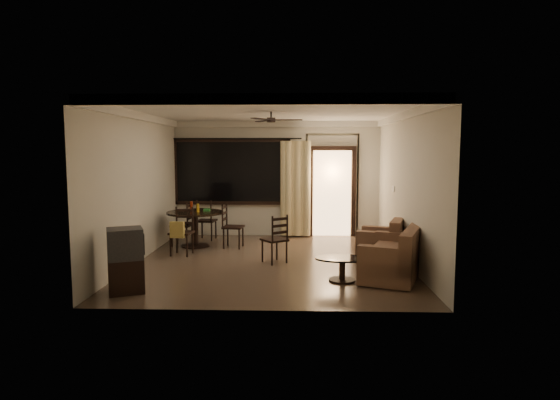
{
  "coord_description": "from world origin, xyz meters",
  "views": [
    {
      "loc": [
        0.44,
        -8.68,
        2.08
      ],
      "look_at": [
        0.16,
        0.2,
        1.15
      ],
      "focal_mm": 30.0,
      "sensor_mm": 36.0,
      "label": 1
    }
  ],
  "objects_px": {
    "tv_cabinet": "(126,260)",
    "coffee_table": "(342,265)",
    "dining_chair_south": "(182,240)",
    "armchair": "(383,245)",
    "dining_chair_west": "(183,233)",
    "side_chair": "(275,248)",
    "dining_chair_east": "(233,235)",
    "dining_chair_north": "(207,228)",
    "sofa": "(396,258)",
    "dining_table": "(195,219)"
  },
  "relations": [
    {
      "from": "dining_chair_east",
      "to": "armchair",
      "type": "xyz_separation_m",
      "value": [
        2.99,
        -1.22,
        0.05
      ]
    },
    {
      "from": "dining_chair_south",
      "to": "armchair",
      "type": "height_order",
      "value": "dining_chair_south"
    },
    {
      "from": "dining_table",
      "to": "tv_cabinet",
      "type": "height_order",
      "value": "dining_table"
    },
    {
      "from": "dining_table",
      "to": "armchair",
      "type": "bearing_deg",
      "value": -19.05
    },
    {
      "from": "dining_chair_south",
      "to": "dining_chair_north",
      "type": "bearing_deg",
      "value": 90.0
    },
    {
      "from": "dining_chair_west",
      "to": "coffee_table",
      "type": "xyz_separation_m",
      "value": [
        3.24,
        -2.75,
        -0.03
      ]
    },
    {
      "from": "armchair",
      "to": "dining_table",
      "type": "bearing_deg",
      "value": 179.4
    },
    {
      "from": "dining_table",
      "to": "dining_chair_south",
      "type": "bearing_deg",
      "value": -96.93
    },
    {
      "from": "dining_chair_north",
      "to": "armchair",
      "type": "xyz_separation_m",
      "value": [
        3.73,
        -2.1,
        0.05
      ]
    },
    {
      "from": "dining_chair_west",
      "to": "dining_chair_east",
      "type": "distance_m",
      "value": 1.16
    },
    {
      "from": "dining_table",
      "to": "coffee_table",
      "type": "height_order",
      "value": "dining_table"
    },
    {
      "from": "sofa",
      "to": "side_chair",
      "type": "height_order",
      "value": "side_chair"
    },
    {
      "from": "dining_chair_north",
      "to": "tv_cabinet",
      "type": "distance_m",
      "value": 4.15
    },
    {
      "from": "dining_table",
      "to": "dining_chair_west",
      "type": "height_order",
      "value": "dining_table"
    },
    {
      "from": "dining_chair_west",
      "to": "dining_chair_north",
      "type": "distance_m",
      "value": 0.79
    },
    {
      "from": "dining_chair_east",
      "to": "dining_chair_south",
      "type": "relative_size",
      "value": 1.0
    },
    {
      "from": "side_chair",
      "to": "tv_cabinet",
      "type": "bearing_deg",
      "value": 5.75
    },
    {
      "from": "dining_table",
      "to": "sofa",
      "type": "distance_m",
      "value": 4.54
    },
    {
      "from": "dining_chair_south",
      "to": "side_chair",
      "type": "bearing_deg",
      "value": -10.55
    },
    {
      "from": "dining_chair_west",
      "to": "dining_chair_east",
      "type": "relative_size",
      "value": 1.0
    },
    {
      "from": "dining_table",
      "to": "dining_chair_west",
      "type": "relative_size",
      "value": 1.29
    },
    {
      "from": "dining_table",
      "to": "dining_chair_east",
      "type": "bearing_deg",
      "value": -6.9
    },
    {
      "from": "coffee_table",
      "to": "side_chair",
      "type": "bearing_deg",
      "value": 133.28
    },
    {
      "from": "side_chair",
      "to": "armchair",
      "type": "bearing_deg",
      "value": 147.42
    },
    {
      "from": "dining_chair_east",
      "to": "dining_chair_south",
      "type": "height_order",
      "value": "same"
    },
    {
      "from": "dining_chair_west",
      "to": "dining_chair_north",
      "type": "height_order",
      "value": "same"
    },
    {
      "from": "dining_chair_south",
      "to": "dining_chair_north",
      "type": "height_order",
      "value": "same"
    },
    {
      "from": "dining_chair_west",
      "to": "dining_chair_east",
      "type": "xyz_separation_m",
      "value": [
        1.14,
        -0.2,
        0.0
      ]
    },
    {
      "from": "dining_chair_west",
      "to": "sofa",
      "type": "bearing_deg",
      "value": 65.52
    },
    {
      "from": "dining_chair_south",
      "to": "sofa",
      "type": "xyz_separation_m",
      "value": [
        3.94,
        -1.57,
        0.02
      ]
    },
    {
      "from": "tv_cabinet",
      "to": "side_chair",
      "type": "xyz_separation_m",
      "value": [
        2.12,
        1.9,
        -0.21
      ]
    },
    {
      "from": "dining_chair_south",
      "to": "tv_cabinet",
      "type": "relative_size",
      "value": 0.99
    },
    {
      "from": "dining_chair_north",
      "to": "tv_cabinet",
      "type": "height_order",
      "value": "tv_cabinet"
    },
    {
      "from": "dining_chair_south",
      "to": "tv_cabinet",
      "type": "distance_m",
      "value": 2.51
    },
    {
      "from": "dining_chair_east",
      "to": "coffee_table",
      "type": "relative_size",
      "value": 1.09
    },
    {
      "from": "dining_chair_west",
      "to": "side_chair",
      "type": "distance_m",
      "value": 2.61
    },
    {
      "from": "dining_chair_south",
      "to": "armchair",
      "type": "bearing_deg",
      "value": 0.02
    },
    {
      "from": "dining_chair_west",
      "to": "dining_chair_south",
      "type": "relative_size",
      "value": 1.0
    },
    {
      "from": "dining_chair_west",
      "to": "side_chair",
      "type": "height_order",
      "value": "dining_chair_west"
    },
    {
      "from": "tv_cabinet",
      "to": "sofa",
      "type": "xyz_separation_m",
      "value": [
        4.15,
        0.93,
        -0.15
      ]
    },
    {
      "from": "coffee_table",
      "to": "side_chair",
      "type": "height_order",
      "value": "side_chair"
    },
    {
      "from": "dining_table",
      "to": "tv_cabinet",
      "type": "relative_size",
      "value": 1.28
    },
    {
      "from": "tv_cabinet",
      "to": "coffee_table",
      "type": "height_order",
      "value": "tv_cabinet"
    },
    {
      "from": "dining_chair_north",
      "to": "sofa",
      "type": "xyz_separation_m",
      "value": [
        3.74,
        -3.2,
        0.04
      ]
    },
    {
      "from": "armchair",
      "to": "coffee_table",
      "type": "relative_size",
      "value": 1.14
    },
    {
      "from": "tv_cabinet",
      "to": "sofa",
      "type": "bearing_deg",
      "value": -10.57
    },
    {
      "from": "dining_chair_west",
      "to": "armchair",
      "type": "relative_size",
      "value": 0.95
    },
    {
      "from": "tv_cabinet",
      "to": "coffee_table",
      "type": "distance_m",
      "value": 3.33
    },
    {
      "from": "dining_chair_west",
      "to": "armchair",
      "type": "distance_m",
      "value": 4.37
    },
    {
      "from": "dining_chair_east",
      "to": "side_chair",
      "type": "xyz_separation_m",
      "value": [
        0.97,
        -1.35,
        -0.01
      ]
    }
  ]
}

